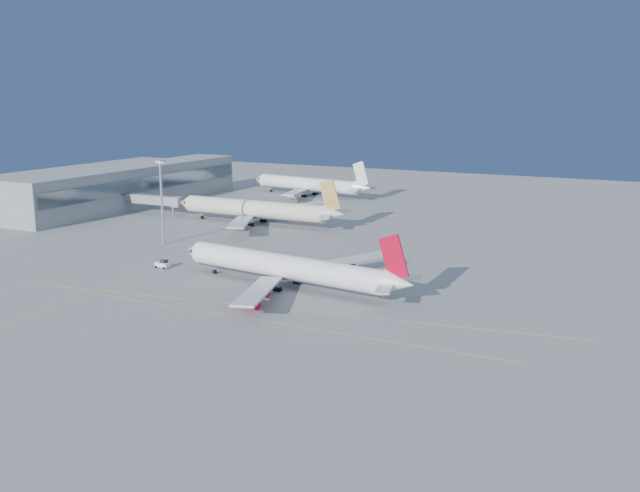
{
  "coord_description": "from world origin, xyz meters",
  "views": [
    {
      "loc": [
        68.68,
        -124.08,
        42.21
      ],
      "look_at": [
        -3.87,
        21.77,
        7.0
      ],
      "focal_mm": 40.0,
      "sensor_mm": 36.0,
      "label": 1
    }
  ],
  "objects_px": {
    "airliner_etihad": "(258,209)",
    "pushback_tug": "(163,264)",
    "light_mast": "(161,195)",
    "airliner_third": "(310,185)",
    "airliner_virgin": "(289,268)"
  },
  "relations": [
    {
      "from": "airliner_third",
      "to": "light_mast",
      "type": "height_order",
      "value": "light_mast"
    },
    {
      "from": "airliner_virgin",
      "to": "airliner_third",
      "type": "xyz_separation_m",
      "value": [
        -60.84,
        128.53,
        0.26
      ]
    },
    {
      "from": "airliner_etihad",
      "to": "pushback_tug",
      "type": "distance_m",
      "value": 61.9
    },
    {
      "from": "light_mast",
      "to": "airliner_third",
      "type": "bearing_deg",
      "value": 93.54
    },
    {
      "from": "airliner_virgin",
      "to": "pushback_tug",
      "type": "height_order",
      "value": "airliner_virgin"
    },
    {
      "from": "airliner_virgin",
      "to": "airliner_etihad",
      "type": "xyz_separation_m",
      "value": [
        -46.44,
        63.16,
        0.41
      ]
    },
    {
      "from": "airliner_etihad",
      "to": "airliner_third",
      "type": "distance_m",
      "value": 66.93
    },
    {
      "from": "airliner_virgin",
      "to": "airliner_third",
      "type": "distance_m",
      "value": 142.2
    },
    {
      "from": "airliner_third",
      "to": "pushback_tug",
      "type": "bearing_deg",
      "value": -69.77
    },
    {
      "from": "airliner_etihad",
      "to": "pushback_tug",
      "type": "bearing_deg",
      "value": -80.48
    },
    {
      "from": "airliner_etihad",
      "to": "airliner_virgin",
      "type": "bearing_deg",
      "value": -53.27
    },
    {
      "from": "light_mast",
      "to": "pushback_tug",
      "type": "bearing_deg",
      "value": -51.88
    },
    {
      "from": "airliner_etihad",
      "to": "light_mast",
      "type": "height_order",
      "value": "light_mast"
    },
    {
      "from": "airliner_virgin",
      "to": "pushback_tug",
      "type": "distance_m",
      "value": 36.9
    },
    {
      "from": "airliner_third",
      "to": "light_mast",
      "type": "bearing_deg",
      "value": -77.06
    }
  ]
}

